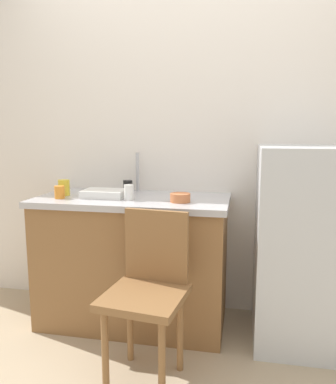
{
  "coord_description": "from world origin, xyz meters",
  "views": [
    {
      "loc": [
        0.39,
        -1.74,
        1.32
      ],
      "look_at": [
        -0.08,
        0.6,
        0.93
      ],
      "focal_mm": 35.39,
      "sensor_mm": 36.0,
      "label": 1
    }
  ],
  "objects_px": {
    "cup_yellow": "(64,188)",
    "cup_white": "(129,192)",
    "refrigerator": "(305,246)",
    "cup_black": "(128,187)",
    "dish_tray": "(105,193)",
    "cup_orange": "(60,192)",
    "chair": "(148,287)",
    "terracotta_bowl": "(180,198)"
  },
  "relations": [
    {
      "from": "terracotta_bowl",
      "to": "cup_white",
      "type": "distance_m",
      "value": 0.33
    },
    {
      "from": "terracotta_bowl",
      "to": "cup_black",
      "type": "bearing_deg",
      "value": 149.23
    },
    {
      "from": "cup_yellow",
      "to": "terracotta_bowl",
      "type": "bearing_deg",
      "value": -5.8
    },
    {
      "from": "refrigerator",
      "to": "terracotta_bowl",
      "type": "distance_m",
      "value": 0.83
    },
    {
      "from": "cup_yellow",
      "to": "cup_orange",
      "type": "relative_size",
      "value": 1.3
    },
    {
      "from": "refrigerator",
      "to": "chair",
      "type": "height_order",
      "value": "refrigerator"
    },
    {
      "from": "chair",
      "to": "dish_tray",
      "type": "xyz_separation_m",
      "value": [
        -0.43,
        0.52,
        0.4
      ]
    },
    {
      "from": "chair",
      "to": "refrigerator",
      "type": "bearing_deg",
      "value": 39.82
    },
    {
      "from": "refrigerator",
      "to": "chair",
      "type": "distance_m",
      "value": 1.03
    },
    {
      "from": "terracotta_bowl",
      "to": "cup_black",
      "type": "xyz_separation_m",
      "value": [
        -0.42,
        0.25,
        0.02
      ]
    },
    {
      "from": "cup_black",
      "to": "dish_tray",
      "type": "bearing_deg",
      "value": -120.22
    },
    {
      "from": "refrigerator",
      "to": "dish_tray",
      "type": "distance_m",
      "value": 1.32
    },
    {
      "from": "refrigerator",
      "to": "cup_white",
      "type": "height_order",
      "value": "refrigerator"
    },
    {
      "from": "cup_black",
      "to": "chair",
      "type": "bearing_deg",
      "value": -65.2
    },
    {
      "from": "refrigerator",
      "to": "cup_black",
      "type": "xyz_separation_m",
      "value": [
        -1.18,
        0.15,
        0.31
      ]
    },
    {
      "from": "dish_tray",
      "to": "cup_yellow",
      "type": "bearing_deg",
      "value": 177.03
    },
    {
      "from": "chair",
      "to": "cup_orange",
      "type": "distance_m",
      "value": 0.92
    },
    {
      "from": "refrigerator",
      "to": "cup_yellow",
      "type": "relative_size",
      "value": 11.41
    },
    {
      "from": "chair",
      "to": "cup_black",
      "type": "relative_size",
      "value": 9.61
    },
    {
      "from": "cup_yellow",
      "to": "cup_orange",
      "type": "bearing_deg",
      "value": -77.15
    },
    {
      "from": "refrigerator",
      "to": "cup_yellow",
      "type": "distance_m",
      "value": 1.62
    },
    {
      "from": "terracotta_bowl",
      "to": "cup_orange",
      "type": "bearing_deg",
      "value": -177.53
    },
    {
      "from": "chair",
      "to": "terracotta_bowl",
      "type": "height_order",
      "value": "terracotta_bowl"
    },
    {
      "from": "cup_yellow",
      "to": "cup_black",
      "type": "bearing_deg",
      "value": 22.23
    },
    {
      "from": "chair",
      "to": "cup_yellow",
      "type": "bearing_deg",
      "value": 150.81
    },
    {
      "from": "refrigerator",
      "to": "cup_black",
      "type": "bearing_deg",
      "value": 172.67
    },
    {
      "from": "cup_orange",
      "to": "cup_black",
      "type": "bearing_deg",
      "value": 36.86
    },
    {
      "from": "cup_white",
      "to": "dish_tray",
      "type": "bearing_deg",
      "value": 161.22
    },
    {
      "from": "chair",
      "to": "cup_white",
      "type": "xyz_separation_m",
      "value": [
        -0.24,
        0.46,
        0.43
      ]
    },
    {
      "from": "dish_tray",
      "to": "cup_yellow",
      "type": "relative_size",
      "value": 2.61
    },
    {
      "from": "terracotta_bowl",
      "to": "chair",
      "type": "bearing_deg",
      "value": -101.47
    },
    {
      "from": "refrigerator",
      "to": "cup_white",
      "type": "xyz_separation_m",
      "value": [
        -1.1,
        -0.09,
        0.31
      ]
    },
    {
      "from": "cup_white",
      "to": "cup_orange",
      "type": "bearing_deg",
      "value": -175.26
    },
    {
      "from": "terracotta_bowl",
      "to": "cup_white",
      "type": "relative_size",
      "value": 1.28
    },
    {
      "from": "cup_yellow",
      "to": "cup_white",
      "type": "xyz_separation_m",
      "value": [
        0.49,
        -0.08,
        -0.0
      ]
    },
    {
      "from": "refrigerator",
      "to": "cup_black",
      "type": "relative_size",
      "value": 13.19
    },
    {
      "from": "dish_tray",
      "to": "cup_black",
      "type": "height_order",
      "value": "cup_black"
    },
    {
      "from": "cup_yellow",
      "to": "cup_white",
      "type": "height_order",
      "value": "cup_yellow"
    },
    {
      "from": "chair",
      "to": "terracotta_bowl",
      "type": "distance_m",
      "value": 0.61
    },
    {
      "from": "dish_tray",
      "to": "cup_white",
      "type": "distance_m",
      "value": 0.2
    },
    {
      "from": "refrigerator",
      "to": "cup_white",
      "type": "relative_size",
      "value": 12.41
    },
    {
      "from": "refrigerator",
      "to": "dish_tray",
      "type": "height_order",
      "value": "refrigerator"
    }
  ]
}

